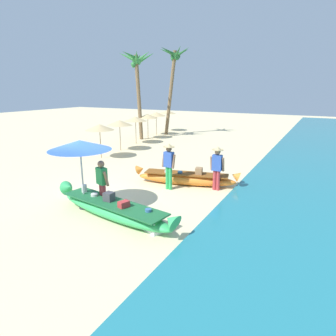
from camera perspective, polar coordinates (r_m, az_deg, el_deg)
The scene contains 16 objects.
ground_plane at distance 10.70m, azimuth -13.66°, elevation -6.18°, with size 80.00×80.00×0.00m, color beige.
boat_green_foreground at distance 9.18m, azimuth -10.69°, elevation -7.83°, with size 4.87×1.49×0.79m.
boat_orange_midground at distance 12.02m, azimuth 3.57°, elevation -1.98°, with size 4.29×1.59×0.76m.
person_vendor_hatted at distance 11.25m, azimuth 0.16°, elevation 0.97°, with size 0.57×0.44×1.82m.
person_tourist_customer at distance 9.61m, azimuth -12.67°, elevation -2.72°, with size 0.58×0.36×1.64m.
person_vendor_assistant at distance 11.34m, azimuth 9.50°, elevation 0.54°, with size 0.56×0.44×1.72m.
patio_umbrella_large at distance 9.60m, azimuth -16.74°, elevation 4.18°, with size 1.97×1.97×2.27m.
parasol_row_0 at distance 16.82m, azimuth -13.15°, elevation 7.71°, with size 1.60×1.60×1.91m.
parasol_row_1 at distance 18.77m, azimuth -9.38°, elevation 8.65°, with size 1.60×1.60×1.91m.
parasol_row_2 at distance 21.04m, azimuth -6.32°, elevation 9.44°, with size 1.60×1.60×1.91m.
parasol_row_3 at distance 23.12m, azimuth -3.96°, elevation 10.01°, with size 1.60×1.60×1.91m.
parasol_row_4 at distance 24.99m, azimuth -2.29°, elevation 10.42°, with size 1.60×1.60×1.91m.
parasol_row_5 at distance 27.28m, azimuth -0.18°, elevation 10.83°, with size 1.60×1.60×1.91m.
palm_tree_tall_inland at distance 22.94m, azimuth -6.10°, elevation 18.86°, with size 2.80×2.86×6.53m.
palm_tree_leaning_seaward at distance 24.94m, azimuth 1.10°, elevation 19.55°, with size 2.63×2.60×7.08m.
cooler_box at distance 8.22m, azimuth -2.83°, elevation -11.17°, with size 0.49×0.32×0.35m, color silver.
Camera 1 is at (6.79, -7.34, 3.82)m, focal length 31.41 mm.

